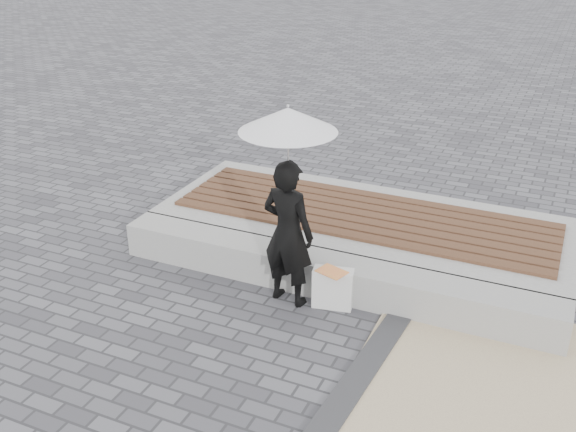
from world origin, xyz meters
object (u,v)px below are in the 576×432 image
object	(u,v)px
parasol	(288,120)
canvas_tote	(333,288)
seating_ledge	(328,275)
handbag	(286,246)
woman	(288,233)

from	to	relation	value
parasol	canvas_tote	world-z (taller)	parasol
seating_ledge	canvas_tote	size ratio (longest dim) A/B	11.29
parasol	handbag	distance (m)	1.54
canvas_tote	woman	bearing A→B (deg)	177.84
woman	parasol	distance (m)	1.21
parasol	canvas_tote	distance (m)	1.86
woman	canvas_tote	distance (m)	0.76
woman	canvas_tote	world-z (taller)	woman
parasol	canvas_tote	bearing A→B (deg)	8.79
seating_ledge	parasol	size ratio (longest dim) A/B	4.04
handbag	canvas_tote	bearing A→B (deg)	-22.52
seating_ledge	handbag	size ratio (longest dim) A/B	16.60
seating_ledge	parasol	xyz separation A→B (m)	(-0.32, -0.35, 1.82)
parasol	canvas_tote	xyz separation A→B (m)	(0.48, 0.07, -1.80)
woman	handbag	distance (m)	0.40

